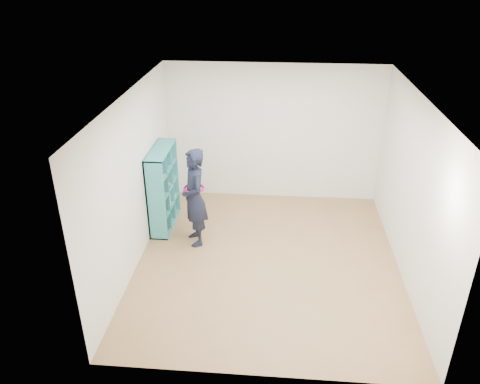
{
  "coord_description": "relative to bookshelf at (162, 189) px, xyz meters",
  "views": [
    {
      "loc": [
        0.08,
        -6.05,
        4.25
      ],
      "look_at": [
        -0.46,
        0.3,
        1.03
      ],
      "focal_mm": 35.0,
      "sensor_mm": 36.0,
      "label": 1
    }
  ],
  "objects": [
    {
      "name": "wall_left",
      "position": [
        -0.14,
        -0.98,
        0.61
      ],
      "size": [
        0.02,
        4.5,
        2.6
      ],
      "primitive_type": "cube",
      "color": "white",
      "rests_on": "floor"
    },
    {
      "name": "wall_right",
      "position": [
        3.86,
        -0.98,
        0.61
      ],
      "size": [
        0.02,
        4.5,
        2.6
      ],
      "primitive_type": "cube",
      "color": "white",
      "rests_on": "floor"
    },
    {
      "name": "smartphone",
      "position": [
        0.5,
        -0.49,
        0.24
      ],
      "size": [
        0.08,
        0.09,
        0.14
      ],
      "rotation": [
        0.35,
        0.0,
        0.71
      ],
      "color": "silver",
      "rests_on": "person"
    },
    {
      "name": "wall_front",
      "position": [
        1.86,
        -3.23,
        0.61
      ],
      "size": [
        4.0,
        0.02,
        2.6
      ],
      "primitive_type": "cube",
      "color": "white",
      "rests_on": "floor"
    },
    {
      "name": "bookshelf",
      "position": [
        0.0,
        0.0,
        0.0
      ],
      "size": [
        0.31,
        1.06,
        1.42
      ],
      "color": "teal",
      "rests_on": "floor"
    },
    {
      "name": "person",
      "position": [
        0.66,
        -0.51,
        0.13
      ],
      "size": [
        0.6,
        0.7,
        1.64
      ],
      "rotation": [
        0.0,
        0.0,
        -1.16
      ],
      "color": "black",
      "rests_on": "floor"
    },
    {
      "name": "floor",
      "position": [
        1.86,
        -0.98,
        -0.69
      ],
      "size": [
        4.5,
        4.5,
        0.0
      ],
      "primitive_type": "plane",
      "color": "#956C43",
      "rests_on": "ground"
    },
    {
      "name": "wall_back",
      "position": [
        1.86,
        1.27,
        0.61
      ],
      "size": [
        4.0,
        0.02,
        2.6
      ],
      "primitive_type": "cube",
      "color": "white",
      "rests_on": "floor"
    },
    {
      "name": "ceiling",
      "position": [
        1.86,
        -0.98,
        1.91
      ],
      "size": [
        4.5,
        4.5,
        0.0
      ],
      "primitive_type": "plane",
      "color": "white",
      "rests_on": "wall_back"
    }
  ]
}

